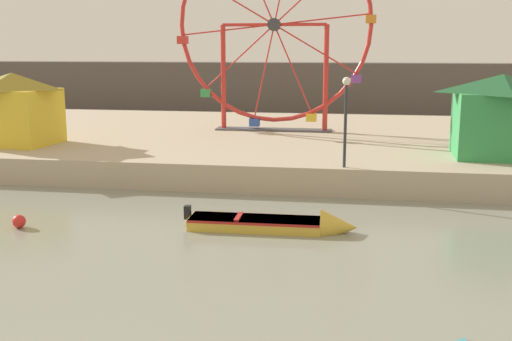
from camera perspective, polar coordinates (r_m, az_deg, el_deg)
quay_promenade at (r=34.33m, az=1.28°, el=2.64°), size 110.00×19.97×1.16m
distant_town_skyline at (r=56.67m, az=4.56°, el=7.76°), size 140.00×3.00×4.40m
motorboat_mustard_yellow at (r=19.92m, az=2.85°, el=-5.02°), size 5.67×1.27×1.10m
ferris_wheel_red_frame at (r=34.69m, az=1.70°, el=13.06°), size 11.04×1.20×11.26m
carnival_booth_green_kiosk at (r=28.30m, az=21.79°, el=4.88°), size 4.19×3.76×3.55m
carnival_booth_yellow_awning at (r=32.04m, az=-21.59°, el=5.48°), size 4.39×3.70×3.46m
promenade_lamp_near at (r=24.16m, az=8.35°, el=5.78°), size 0.32×0.32×3.54m
mooring_buoy_orange at (r=21.61m, az=-21.19°, el=-4.44°), size 0.44×0.44×0.44m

